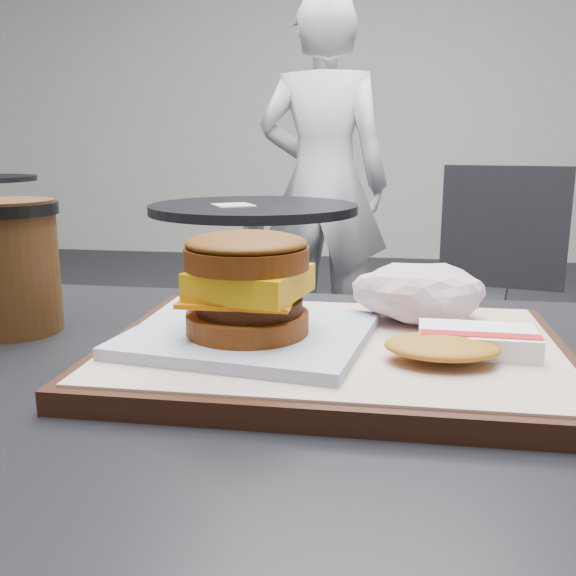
# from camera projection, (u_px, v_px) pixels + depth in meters

# --- Properties ---
(serving_tray) EXTENTS (0.38, 0.28, 0.02)m
(serving_tray) POSITION_uv_depth(u_px,v_px,m) (335.00, 352.00, 0.54)
(serving_tray) COLOR black
(serving_tray) RESTS_ON customer_table
(breakfast_sandwich) EXTENTS (0.21, 0.20, 0.09)m
(breakfast_sandwich) POSITION_uv_depth(u_px,v_px,m) (248.00, 296.00, 0.52)
(breakfast_sandwich) COLOR silver
(breakfast_sandwich) RESTS_ON serving_tray
(hash_brown) EXTENTS (0.12, 0.09, 0.02)m
(hash_brown) POSITION_uv_depth(u_px,v_px,m) (462.00, 343.00, 0.49)
(hash_brown) COLOR white
(hash_brown) RESTS_ON serving_tray
(crumpled_wrapper) EXTENTS (0.12, 0.09, 0.05)m
(crumpled_wrapper) POSITION_uv_depth(u_px,v_px,m) (419.00, 292.00, 0.59)
(crumpled_wrapper) COLOR white
(crumpled_wrapper) RESTS_ON serving_tray
(coffee_cup) EXTENTS (0.10, 0.10, 0.13)m
(coffee_cup) POSITION_uv_depth(u_px,v_px,m) (11.00, 262.00, 0.62)
(coffee_cup) COLOR #432610
(coffee_cup) RESTS_ON customer_table
(neighbor_table) EXTENTS (0.70, 0.70, 0.75)m
(neighbor_table) POSITION_uv_depth(u_px,v_px,m) (254.00, 263.00, 2.19)
(neighbor_table) COLOR black
(neighbor_table) RESTS_ON ground
(napkin) EXTENTS (0.16, 0.16, 0.00)m
(napkin) POSITION_uv_depth(u_px,v_px,m) (233.00, 205.00, 2.10)
(napkin) COLOR silver
(napkin) RESTS_ON neighbor_table
(neighbor_chair) EXTENTS (0.64, 0.50, 0.88)m
(neighbor_chair) POSITION_uv_depth(u_px,v_px,m) (462.00, 277.00, 2.16)
(neighbor_chair) COLOR #A6A6AB
(neighbor_chair) RESTS_ON ground
(patron) EXTENTS (0.59, 0.41, 1.55)m
(patron) POSITION_uv_depth(u_px,v_px,m) (323.00, 184.00, 2.78)
(patron) COLOR silver
(patron) RESTS_ON ground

